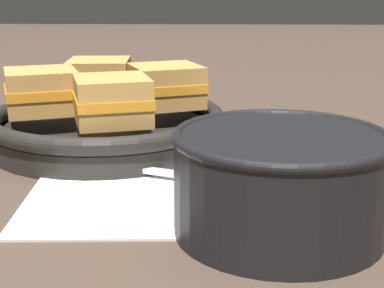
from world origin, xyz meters
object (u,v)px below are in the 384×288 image
at_px(skillet, 107,126).
at_px(sandwich_far_right, 166,86).
at_px(sandwich_near_right, 41,91).
at_px(sandwich_far_left, 112,100).
at_px(sandwich_near_left, 99,79).
at_px(soup_bowl, 280,176).
at_px(spoon, 211,179).

height_order(skillet, sandwich_far_right, sandwich_far_right).
bearing_deg(sandwich_near_right, sandwich_far_right, 15.50).
xyz_separation_m(skillet, sandwich_far_right, (0.07, 0.02, 0.04)).
bearing_deg(sandwich_far_left, sandwich_near_left, 105.50).
xyz_separation_m(soup_bowl, sandwich_near_left, (-0.18, 0.29, 0.02)).
height_order(soup_bowl, sandwich_far_right, sandwich_far_right).
relative_size(sandwich_near_left, sandwich_far_right, 0.81).
height_order(spoon, sandwich_far_left, sandwich_far_left).
bearing_deg(skillet, soup_bowl, -54.55).
relative_size(skillet, sandwich_near_left, 4.74).
bearing_deg(sandwich_far_right, sandwich_far_left, -119.50).
bearing_deg(sandwich_far_right, spoon, -71.69).
bearing_deg(sandwich_far_right, skillet, -166.27).
distance_m(spoon, sandwich_far_left, 0.13).
xyz_separation_m(soup_bowl, spoon, (-0.05, 0.09, -0.04)).
xyz_separation_m(soup_bowl, skillet, (-0.16, 0.23, -0.02)).
xyz_separation_m(soup_bowl, sandwich_far_right, (-0.10, 0.25, 0.02)).
height_order(spoon, skillet, skillet).
bearing_deg(skillet, sandwich_far_right, 13.73).
relative_size(spoon, sandwich_far_left, 1.64).
relative_size(sandwich_near_left, sandwich_far_left, 0.85).
height_order(soup_bowl, sandwich_near_right, sandwich_near_right).
height_order(spoon, sandwich_far_right, sandwich_far_right).
xyz_separation_m(skillet, sandwich_near_right, (-0.07, -0.02, 0.04)).
bearing_deg(spoon, skillet, 151.56).
xyz_separation_m(skillet, sandwich_near_left, (-0.02, 0.06, 0.04)).
distance_m(soup_bowl, sandwich_far_right, 0.27).
bearing_deg(sandwich_near_left, sandwich_far_left, -74.50).
relative_size(spoon, sandwich_near_left, 1.93).
relative_size(sandwich_near_right, sandwich_far_right, 0.99).
bearing_deg(soup_bowl, spoon, 117.40).
xyz_separation_m(spoon, sandwich_far_right, (-0.05, 0.15, 0.06)).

